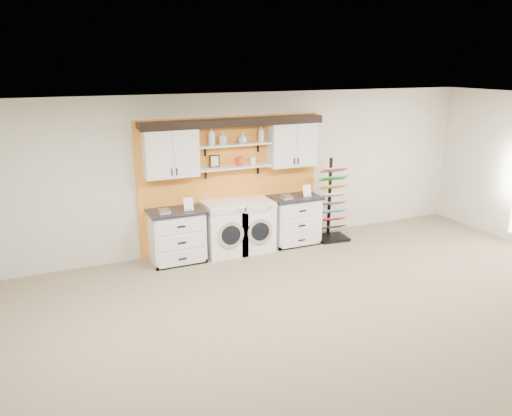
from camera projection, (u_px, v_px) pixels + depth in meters
name	position (u px, v px, depth m)	size (l,w,h in m)	color
floor	(354.00, 354.00, 5.87)	(10.00, 10.00, 0.00)	#837358
ceiling	(369.00, 114.00, 5.08)	(10.00, 10.00, 0.00)	white
wall_back	(230.00, 172.00, 8.99)	(10.00, 10.00, 0.00)	beige
accent_panel	(231.00, 183.00, 9.01)	(3.40, 0.07, 2.40)	orange
upper_cabinet_left	(171.00, 152.00, 8.23)	(0.90, 0.35, 0.84)	white
upper_cabinet_right	(292.00, 143.00, 9.11)	(0.90, 0.35, 0.84)	white
shelf_lower	(234.00, 167.00, 8.77)	(1.32, 0.28, 0.03)	white
shelf_upper	(234.00, 145.00, 8.66)	(1.32, 0.28, 0.03)	white
crown_molding	(234.00, 121.00, 8.56)	(3.30, 0.41, 0.13)	black
picture_frame	(215.00, 161.00, 8.64)	(0.18, 0.02, 0.22)	black
canister_red	(240.00, 161.00, 8.79)	(0.11, 0.11, 0.16)	red
canister_cream	(253.00, 161.00, 8.88)	(0.10, 0.10, 0.14)	silver
base_cabinet_left	(177.00, 236.00, 8.50)	(0.94, 0.66, 0.92)	white
base_cabinet_right	(294.00, 220.00, 9.37)	(0.93, 0.66, 0.91)	white
washer	(224.00, 228.00, 8.82)	(0.68, 0.71, 0.95)	white
dryer	(252.00, 225.00, 9.04)	(0.67, 0.71, 0.93)	white
sample_rack	(332.00, 214.00, 9.57)	(0.62, 0.53, 1.57)	black
soap_bottle_a	(212.00, 136.00, 8.46)	(0.12, 0.12, 0.30)	silver
soap_bottle_b	(223.00, 138.00, 8.55)	(0.10, 0.10, 0.22)	silver
soap_bottle_c	(242.00, 138.00, 8.69)	(0.15, 0.15, 0.19)	silver
soap_bottle_d	(261.00, 133.00, 8.81)	(0.12, 0.12, 0.30)	silver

